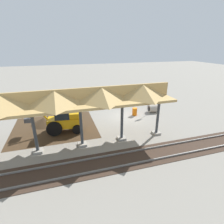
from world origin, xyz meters
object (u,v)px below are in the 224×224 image
(stop_sign, at_px, (148,101))
(backhoe, at_px, (64,119))
(concrete_pipe, at_px, (153,108))
(traffic_barrel, at_px, (135,112))

(stop_sign, bearing_deg, backhoe, 8.87)
(backhoe, relative_size, concrete_pipe, 4.84)
(stop_sign, distance_m, traffic_barrel, 1.94)
(concrete_pipe, distance_m, traffic_barrel, 2.58)
(stop_sign, height_order, traffic_barrel, stop_sign)
(stop_sign, bearing_deg, traffic_barrel, -14.85)
(concrete_pipe, height_order, traffic_barrel, concrete_pipe)
(backhoe, bearing_deg, stop_sign, -171.13)
(traffic_barrel, bearing_deg, backhoe, 12.92)
(concrete_pipe, bearing_deg, stop_sign, 30.18)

